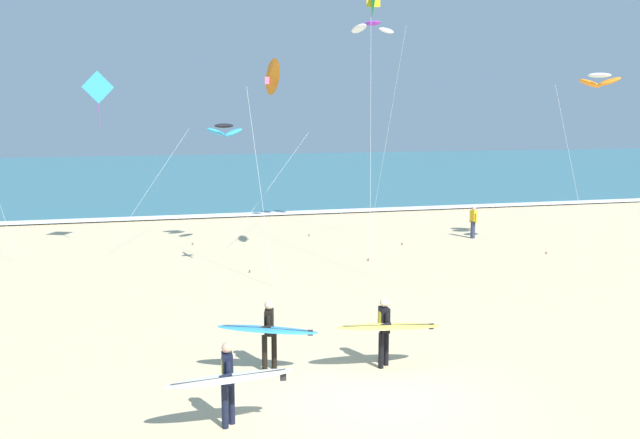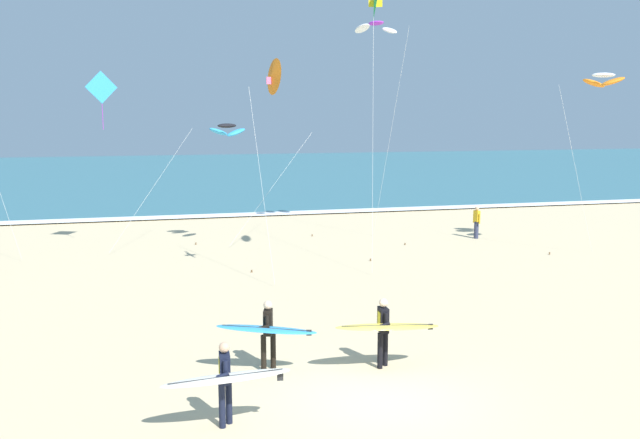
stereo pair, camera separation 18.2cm
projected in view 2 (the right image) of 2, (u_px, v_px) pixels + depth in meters
ground_plane at (380, 398)px, 14.44m from camera, size 160.00×160.00×0.00m
ocean_water at (203, 173)px, 68.50m from camera, size 160.00×60.00×0.08m
shoreline_foam at (237, 215)px, 39.99m from camera, size 160.00×1.40×0.01m
surfer_lead at (385, 327)px, 15.89m from camera, size 2.55×0.94×1.71m
surfer_trailing at (226, 378)px, 12.86m from camera, size 2.47×0.91×1.71m
surfer_third at (267, 330)px, 15.71m from camera, size 2.39×1.15×1.71m
kite_delta_emerald_near at (375, 1)px, 23.80m from camera, size 1.12×3.14×10.74m
kite_arc_charcoal_far at (227, 130)px, 29.64m from camera, size 5.20×3.16×5.62m
kite_diamond_cobalt_high at (104, 92)px, 28.03m from camera, size 4.43×1.71×7.81m
kite_arc_violet_low at (376, 28)px, 31.98m from camera, size 2.34×3.40×10.41m
kite_arc_ivory_distant at (603, 80)px, 28.12m from camera, size 2.59×2.33×7.75m
kite_delta_amber_close at (272, 77)px, 22.56m from camera, size 0.78×3.02×7.91m
bystander_yellow_top at (477, 222)px, 32.73m from camera, size 0.25×0.49×1.59m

